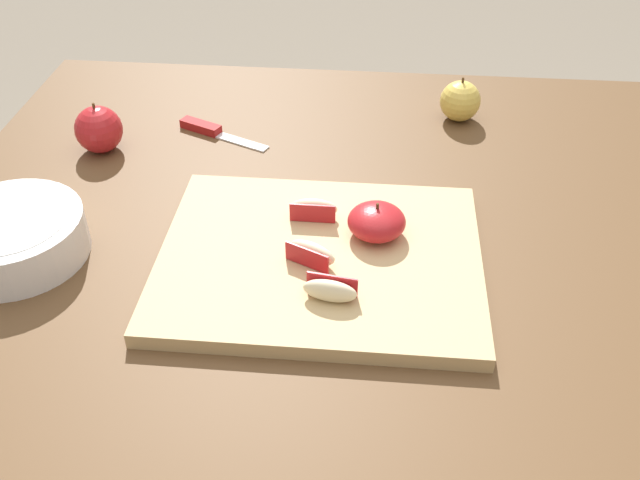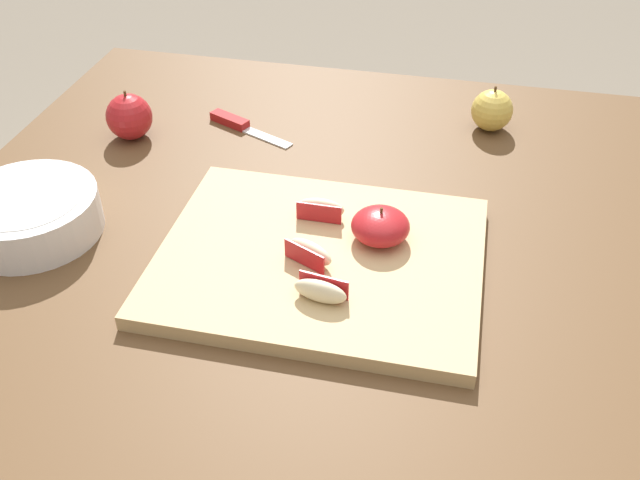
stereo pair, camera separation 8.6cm
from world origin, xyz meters
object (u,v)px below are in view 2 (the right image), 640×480
object	(u,v)px
cutting_board	(320,259)
apple_half_skin_up	(380,226)
apple_wedge_near_knife	(321,209)
whole_apple_crimson	(129,117)
apple_wedge_middle	(310,252)
paring_knife	(236,123)
apple_wedge_back	(321,291)
ceramic_fruit_bowl	(29,213)
whole_apple_golden	(492,110)

from	to	relation	value
cutting_board	apple_half_skin_up	world-z (taller)	apple_half_skin_up
cutting_board	apple_wedge_near_knife	xyz separation A→B (m)	(-0.02, 0.07, 0.02)
whole_apple_crimson	apple_wedge_near_knife	bearing A→B (deg)	-26.72
apple_wedge_middle	paring_knife	world-z (taller)	apple_wedge_middle
apple_wedge_middle	apple_wedge_near_knife	size ratio (longest dim) A/B	1.04
apple_half_skin_up	apple_wedge_middle	distance (m)	0.10
cutting_board	apple_wedge_near_knife	size ratio (longest dim) A/B	6.31
apple_wedge_back	ceramic_fruit_bowl	size ratio (longest dim) A/B	0.36
apple_wedge_middle	whole_apple_golden	bearing A→B (deg)	63.92
apple_half_skin_up	apple_wedge_middle	size ratio (longest dim) A/B	1.13
apple_wedge_near_knife	paring_knife	world-z (taller)	apple_wedge_near_knife
whole_apple_golden	ceramic_fruit_bowl	world-z (taller)	whole_apple_golden
cutting_board	apple_half_skin_up	size ratio (longest dim) A/B	5.37
apple_wedge_back	whole_apple_crimson	bearing A→B (deg)	139.10
apple_wedge_back	whole_apple_crimson	distance (m)	0.50
apple_half_skin_up	paring_knife	distance (m)	0.39
apple_wedge_near_knife	whole_apple_crimson	size ratio (longest dim) A/B	0.78
cutting_board	paring_knife	distance (m)	0.38
apple_half_skin_up	apple_wedge_back	size ratio (longest dim) A/B	1.13
apple_wedge_near_knife	whole_apple_golden	size ratio (longest dim) A/B	0.84
apple_wedge_middle	paring_knife	size ratio (longest dim) A/B	0.42
paring_knife	ceramic_fruit_bowl	xyz separation A→B (m)	(-0.17, -0.33, 0.02)
whole_apple_crimson	apple_half_skin_up	bearing A→B (deg)	-25.38
apple_wedge_near_knife	apple_half_skin_up	bearing A→B (deg)	-19.44
whole_apple_golden	ceramic_fruit_bowl	size ratio (longest dim) A/B	0.41
apple_wedge_back	apple_wedge_near_knife	distance (m)	0.16
apple_wedge_near_knife	paring_knife	bearing A→B (deg)	128.77
apple_wedge_middle	ceramic_fruit_bowl	distance (m)	0.37
paring_knife	whole_apple_golden	xyz separation A→B (m)	(0.40, 0.08, 0.03)
apple_wedge_middle	cutting_board	bearing A→B (deg)	64.03
apple_wedge_middle	whole_apple_golden	size ratio (longest dim) A/B	0.87
apple_wedge_back	apple_wedge_near_knife	xyz separation A→B (m)	(-0.03, 0.15, 0.00)
ceramic_fruit_bowl	apple_half_skin_up	bearing A→B (deg)	7.23
cutting_board	whole_apple_golden	distance (m)	0.44
apple_wedge_middle	paring_knife	distance (m)	0.39
cutting_board	apple_wedge_back	size ratio (longest dim) A/B	6.09
apple_wedge_middle	apple_wedge_back	world-z (taller)	same
apple_half_skin_up	apple_wedge_back	xyz separation A→B (m)	(-0.05, -0.13, -0.01)
apple_half_skin_up	ceramic_fruit_bowl	world-z (taller)	apple_half_skin_up
whole_apple_crimson	apple_wedge_middle	bearing A→B (deg)	-36.95
apple_wedge_middle	whole_apple_golden	xyz separation A→B (m)	(0.20, 0.41, -0.00)
whole_apple_crimson	ceramic_fruit_bowl	size ratio (longest dim) A/B	0.44
apple_wedge_middle	ceramic_fruit_bowl	size ratio (longest dim) A/B	0.36
apple_wedge_near_knife	whole_apple_golden	world-z (taller)	whole_apple_golden
apple_half_skin_up	ceramic_fruit_bowl	bearing A→B (deg)	-172.77
apple_half_skin_up	apple_wedge_near_knife	xyz separation A→B (m)	(-0.08, 0.03, -0.01)
apple_wedge_near_knife	whole_apple_golden	distance (m)	0.38
apple_half_skin_up	ceramic_fruit_bowl	distance (m)	0.45
apple_wedge_middle	apple_wedge_back	size ratio (longest dim) A/B	1.00
apple_wedge_middle	whole_apple_golden	distance (m)	0.46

